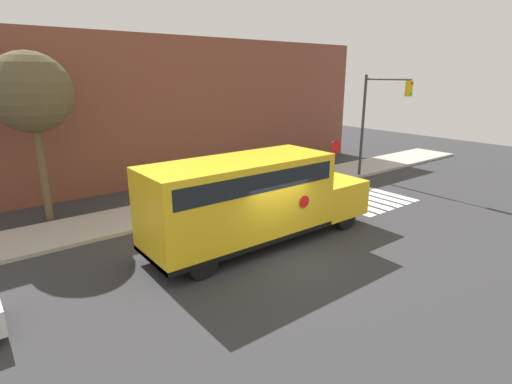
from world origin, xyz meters
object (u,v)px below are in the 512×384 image
traffic_light (377,113)px  tree_near_sidewalk (31,93)px  school_bus (252,197)px  stop_sign (335,154)px

traffic_light → tree_near_sidewalk: size_ratio=0.87×
traffic_light → tree_near_sidewalk: (-16.50, 4.24, 1.36)m
school_bus → tree_near_sidewalk: (-5.28, 7.32, 3.46)m
school_bus → stop_sign: school_bus is taller
traffic_light → stop_sign: bearing=155.2°
stop_sign → traffic_light: 3.28m
stop_sign → tree_near_sidewalk: 15.14m
school_bus → traffic_light: 11.82m
stop_sign → tree_near_sidewalk: (-14.34, 3.24, 3.62)m
traffic_light → tree_near_sidewalk: tree_near_sidewalk is taller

